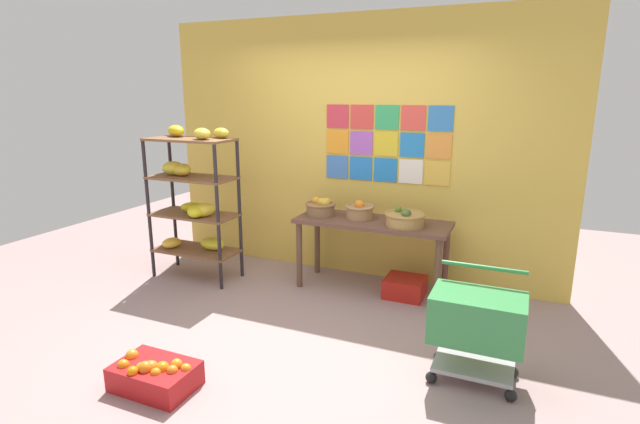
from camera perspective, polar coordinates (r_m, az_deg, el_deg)
The scene contains 10 objects.
ground at distance 4.20m, azimuth -3.69°, elevation -14.02°, with size 9.13×9.13×0.00m, color gray.
back_wall_with_art at distance 5.21m, azimuth 4.22°, elevation 7.33°, with size 4.39×0.07×2.74m.
banana_shelf_unit at distance 5.29m, azimuth -14.73°, elevation 2.28°, with size 0.92×0.52×1.62m.
display_table at distance 4.86m, azimuth 6.15°, elevation -2.14°, with size 1.52×0.57×0.73m.
fruit_basket_centre at distance 4.89m, azimuth 4.67°, elevation 0.21°, with size 0.29×0.29×0.19m.
fruit_basket_left at distance 5.01m, azimuth 0.10°, elevation 0.60°, with size 0.32×0.32×0.18m.
fruit_basket_back_left at distance 4.67m, azimuth 9.93°, elevation -0.73°, with size 0.38×0.38×0.17m.
produce_crate_under_table at distance 4.92m, azimuth 9.93°, elevation -8.66°, with size 0.38×0.36×0.19m, color red.
orange_crate_foreground at distance 3.65m, azimuth -18.82°, elevation -17.62°, with size 0.55×0.36×0.23m.
shopping_cart at distance 3.55m, azimuth 17.93°, elevation -12.13°, with size 0.62×0.44×0.78m.
Camera 1 is at (1.72, -3.29, 1.96)m, focal length 27.28 mm.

